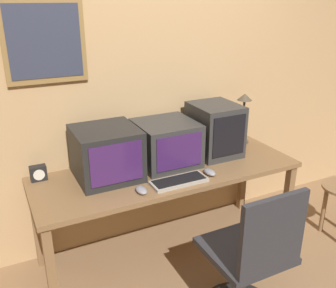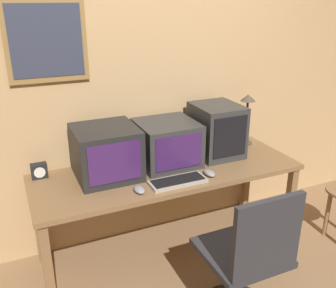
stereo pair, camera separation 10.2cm
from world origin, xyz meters
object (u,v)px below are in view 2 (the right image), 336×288
Objects in this scene: desk_clock at (39,171)px; desk_lamp at (247,109)px; keyboard_main at (178,181)px; mouse_far_corner at (139,190)px; monitor_right at (217,130)px; office_chair at (246,267)px; monitor_center at (167,143)px; mouse_near_keyboard at (209,173)px; monitor_left at (106,152)px.

desk_clock is 1.71m from desk_lamp.
mouse_far_corner is at bearing -177.34° from keyboard_main.
keyboard_main is (-0.49, -0.33, -0.19)m from monitor_right.
keyboard_main is at bearing 105.25° from office_chair.
monitor_right is at bearing -0.22° from monitor_center.
mouse_far_corner is 1.25m from desk_lamp.
mouse_near_keyboard is at bearing 81.74° from office_chair.
mouse_near_keyboard is (0.19, -0.32, -0.14)m from monitor_center.
keyboard_main is 0.99m from desk_lamp.
office_chair is (1.01, -1.07, -0.36)m from desk_clock.
mouse_near_keyboard is at bearing -23.87° from monitor_left.
monitor_left is 3.96× the size of desk_clock.
desk_lamp reaches higher than desk_clock.
keyboard_main is 0.96m from desk_clock.
mouse_far_corner is (-0.35, -0.34, -0.14)m from monitor_center.
desk_lamp is (0.85, 0.43, 0.29)m from keyboard_main.
monitor_center is 0.51m from mouse_far_corner.
monitor_right is (0.90, 0.02, 0.03)m from monitor_left.
monitor_right is at bearing 1.58° from monitor_left.
keyboard_main is 3.45× the size of mouse_far_corner.
monitor_right is 1.04× the size of keyboard_main.
mouse_far_corner is (-0.77, -0.34, -0.19)m from monitor_right.
mouse_near_keyboard is at bearing -127.14° from monitor_right.
mouse_near_keyboard is 1.19m from desk_clock.
monitor_right is at bearing -5.74° from desk_clock.
mouse_far_corner is (0.12, -0.32, -0.16)m from monitor_left.
office_chair reaches higher than keyboard_main.
desk_clock is (-0.84, 0.46, 0.04)m from keyboard_main.
monitor_center is 0.43m from monitor_right.
desk_lamp is at bearing 56.72° from office_chair.
desk_clock reaches higher than keyboard_main.
office_chair is at bearing -74.75° from keyboard_main.
desk_clock reaches higher than mouse_near_keyboard.
desk_clock is at bearing 174.26° from monitor_right.
monitor_center reaches higher than mouse_near_keyboard.
monitor_right reaches higher than mouse_near_keyboard.
monitor_center reaches higher than office_chair.
monitor_left is 0.90m from monitor_right.
desk_lamp is 1.38m from office_chair.
keyboard_main is 0.41× the size of office_chair.
mouse_near_keyboard is at bearing 3.26° from keyboard_main.
keyboard_main is at bearing -146.22° from monitor_right.
office_chair is at bearing -52.97° from mouse_far_corner.
mouse_near_keyboard is at bearing 2.95° from mouse_far_corner.
desk_clock is (-1.34, 0.13, -0.15)m from monitor_right.
monitor_left is 0.49m from desk_clock.
monitor_right is 0.62m from keyboard_main.
monitor_left is at bearing -178.42° from monitor_right.
monitor_left reaches higher than office_chair.
monitor_center is 0.99× the size of desk_lamp.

